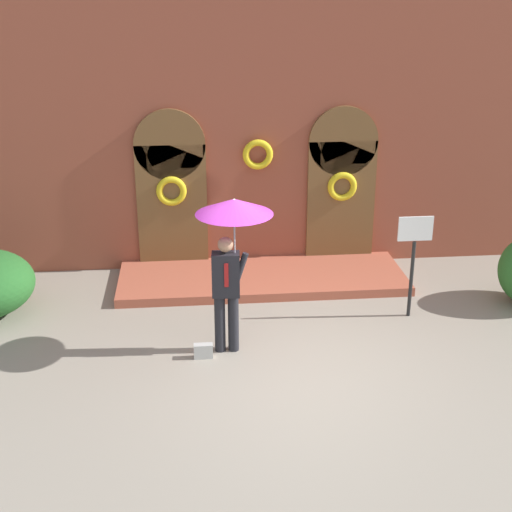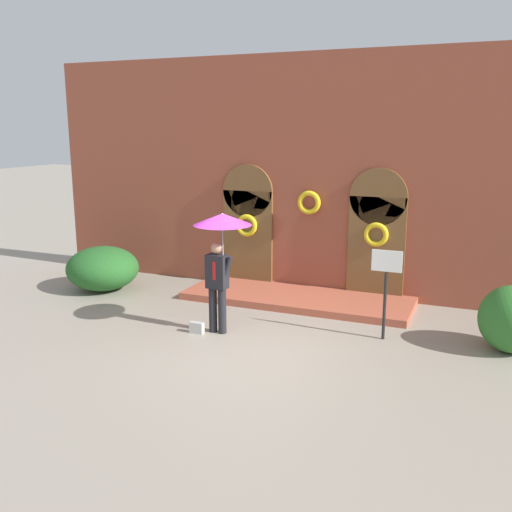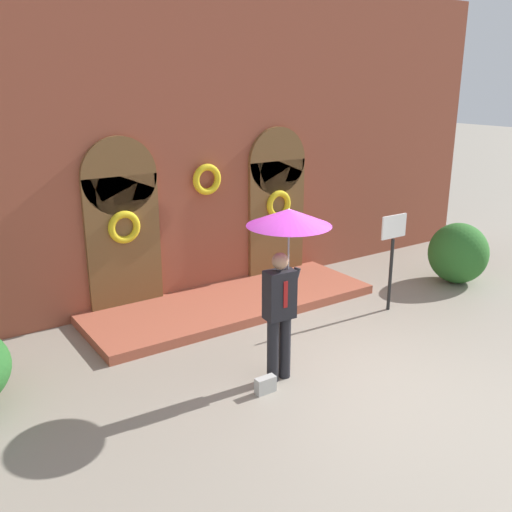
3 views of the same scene
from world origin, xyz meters
name	(u,v)px [view 3 (image 3 of 3)]	position (x,y,z in m)	size (l,w,h in m)	color
ground_plane	(349,379)	(0.00, 0.00, 0.00)	(80.00, 80.00, 0.00)	gray
building_facade	(198,151)	(0.00, 4.15, 2.68)	(14.00, 2.30, 5.60)	brown
person_with_umbrella	(286,243)	(-0.69, 0.55, 1.91)	(1.10, 1.10, 2.36)	black
handbag	(265,385)	(-1.15, 0.35, 0.11)	(0.28, 0.12, 0.22)	#B7B7B2
sign_post	(393,247)	(2.26, 1.43, 1.16)	(0.56, 0.06, 1.72)	black
shrub_right	(458,253)	(4.46, 1.69, 0.60)	(1.15, 1.18, 1.21)	#2D6B28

